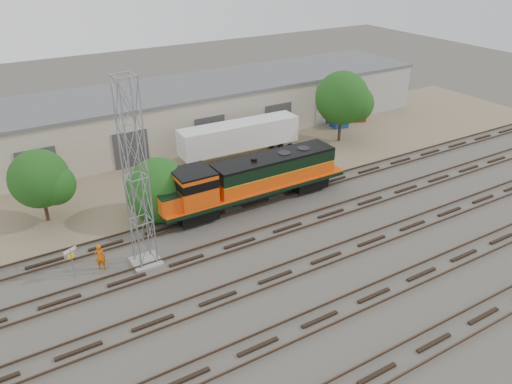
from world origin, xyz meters
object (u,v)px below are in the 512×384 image
semi_trailer (242,136)px  locomotive (251,180)px  worker (100,257)px  signal_tower (136,180)px

semi_trailer → locomotive: bearing=-113.4°
worker → semi_trailer: 19.85m
locomotive → semi_trailer: (4.03, 8.47, 0.05)m
locomotive → worker: bearing=-169.1°
signal_tower → semi_trailer: size_ratio=1.05×
locomotive → worker: locomotive is taller
signal_tower → semi_trailer: signal_tower is taller
locomotive → semi_trailer: size_ratio=1.35×
worker → semi_trailer: (16.55, 10.88, 1.35)m
locomotive → signal_tower: bearing=-161.5°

